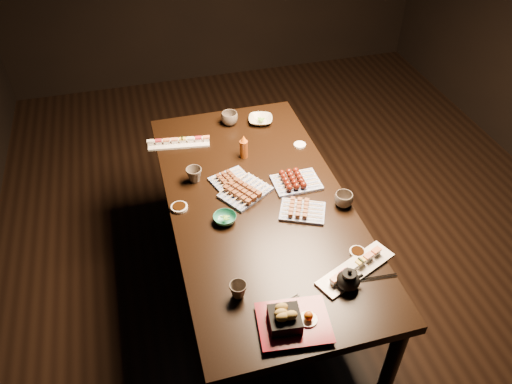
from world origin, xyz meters
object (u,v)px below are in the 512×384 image
at_px(teacup_mid_right, 344,200).
at_px(teacup_far_left, 194,175).
at_px(teapot, 348,279).
at_px(sushi_platter_near, 356,266).
at_px(teacup_far_right, 230,118).
at_px(sushi_platter_far, 179,141).
at_px(tempura_tray, 294,317).
at_px(dining_table, 258,251).
at_px(yakitori_plate_center, 245,189).
at_px(edamame_bowl_green, 225,219).
at_px(yakitori_plate_left, 230,177).
at_px(condiment_bottle, 244,146).
at_px(yakitori_plate_right, 303,208).
at_px(edamame_bowl_cream, 260,120).
at_px(teacup_near_left, 238,290).

bearing_deg(teacup_mid_right, teacup_far_left, 150.33).
bearing_deg(teapot, sushi_platter_near, 45.04).
height_order(teacup_far_left, teacup_far_right, same).
bearing_deg(sushi_platter_near, sushi_platter_far, 94.43).
height_order(sushi_platter_far, tempura_tray, tempura_tray).
distance_m(dining_table, teapot, 0.79).
distance_m(yakitori_plate_center, edamame_bowl_green, 0.23).
distance_m(dining_table, tempura_tray, 0.87).
height_order(yakitori_plate_left, teacup_mid_right, teacup_mid_right).
bearing_deg(dining_table, yakitori_plate_left, 111.63).
height_order(teacup_far_right, condiment_bottle, condiment_bottle).
bearing_deg(yakitori_plate_left, sushi_platter_near, -80.95).
height_order(yakitori_plate_center, teacup_far_left, teacup_far_left).
xyz_separation_m(dining_table, condiment_bottle, (0.02, 0.39, 0.45)).
height_order(yakitori_plate_right, edamame_bowl_cream, yakitori_plate_right).
distance_m(yakitori_plate_right, teacup_mid_right, 0.22).
relative_size(yakitori_plate_left, condiment_bottle, 1.40).
distance_m(yakitori_plate_left, edamame_bowl_cream, 0.59).
xyz_separation_m(yakitori_plate_right, edamame_bowl_cream, (0.02, 0.84, -0.01)).
distance_m(teacup_near_left, teacup_far_left, 0.80).
bearing_deg(condiment_bottle, teacup_near_left, -105.71).
height_order(dining_table, edamame_bowl_cream, edamame_bowl_cream).
distance_m(teacup_far_left, condiment_bottle, 0.34).
bearing_deg(condiment_bottle, dining_table, -93.20).
xyz_separation_m(edamame_bowl_green, teacup_far_right, (0.22, 0.84, 0.02)).
bearing_deg(tempura_tray, teapot, 30.58).
height_order(dining_table, teacup_far_right, teacup_far_right).
relative_size(dining_table, yakitori_plate_left, 9.09).
bearing_deg(teacup_far_right, teapot, -81.73).
xyz_separation_m(tempura_tray, teapot, (0.28, 0.12, -0.00)).
bearing_deg(sushi_platter_far, edamame_bowl_cream, -161.34).
relative_size(yakitori_plate_center, teacup_far_right, 2.42).
xyz_separation_m(sushi_platter_near, sushi_platter_far, (-0.61, 1.16, -0.00)).
xyz_separation_m(yakitori_plate_right, condiment_bottle, (-0.17, 0.53, 0.04)).
bearing_deg(sushi_platter_far, teapot, 121.73).
bearing_deg(yakitori_plate_right, yakitori_plate_left, 155.07).
bearing_deg(teacup_mid_right, condiment_bottle, 125.73).
bearing_deg(yakitori_plate_center, teapot, -100.88).
distance_m(teacup_near_left, condiment_bottle, 0.98).
bearing_deg(yakitori_plate_right, edamame_bowl_green, -161.59).
xyz_separation_m(edamame_bowl_green, teacup_mid_right, (0.60, -0.05, 0.02)).
bearing_deg(teacup_mid_right, sushi_platter_near, -105.45).
relative_size(yakitori_plate_left, tempura_tray, 0.69).
bearing_deg(dining_table, teapot, -76.27).
bearing_deg(dining_table, teacup_far_right, 82.95).
relative_size(teacup_mid_right, condiment_bottle, 0.66).
relative_size(tempura_tray, teacup_far_left, 3.36).
xyz_separation_m(sushi_platter_far, teacup_far_right, (0.34, 0.13, 0.02)).
xyz_separation_m(yakitori_plate_center, teapot, (0.27, -0.70, 0.02)).
distance_m(edamame_bowl_cream, teacup_mid_right, 0.87).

